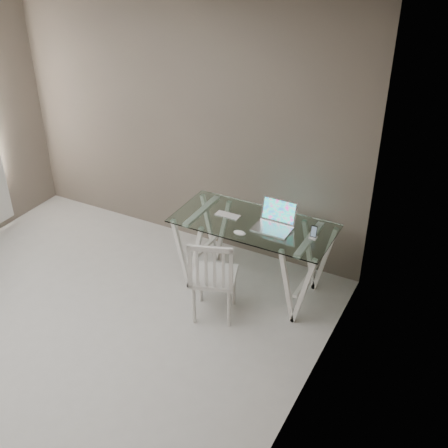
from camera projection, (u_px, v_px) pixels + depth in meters
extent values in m
plane|color=beige|center=(52.00, 357.00, 4.74)|extent=(4.50, 4.50, 0.00)
cube|color=#695E52|center=(184.00, 121.00, 5.76)|extent=(4.00, 0.02, 2.70)
cube|color=#695E52|center=(278.00, 300.00, 3.25)|extent=(0.02, 4.50, 2.70)
cube|color=silver|center=(253.00, 223.00, 5.19)|extent=(1.50, 0.70, 0.01)
cube|color=white|center=(203.00, 243.00, 5.60)|extent=(0.24, 0.62, 0.72)
cube|color=white|center=(306.00, 273.00, 5.16)|extent=(0.24, 0.62, 0.72)
cube|color=silver|center=(214.00, 276.00, 5.02)|extent=(0.50, 0.50, 0.04)
cylinder|color=silver|center=(194.00, 305.00, 5.02)|extent=(0.03, 0.03, 0.40)
cylinder|color=silver|center=(229.00, 308.00, 4.98)|extent=(0.03, 0.03, 0.40)
cylinder|color=silver|center=(201.00, 284.00, 5.29)|extent=(0.03, 0.03, 0.40)
cylinder|color=silver|center=(234.00, 287.00, 5.25)|extent=(0.03, 0.03, 0.40)
cube|color=silver|center=(210.00, 268.00, 4.75)|extent=(0.38, 0.15, 0.44)
cube|color=silver|center=(272.00, 229.00, 5.08)|extent=(0.34, 0.24, 0.02)
cube|color=#19D899|center=(279.00, 211.00, 5.13)|extent=(0.34, 0.07, 0.22)
cube|color=silver|center=(228.00, 215.00, 5.30)|extent=(0.25, 0.11, 0.01)
ellipsoid|color=white|center=(240.00, 233.00, 5.00)|extent=(0.12, 0.07, 0.04)
cube|color=white|center=(313.00, 238.00, 4.95)|extent=(0.07, 0.07, 0.01)
cube|color=black|center=(314.00, 231.00, 4.93)|extent=(0.05, 0.03, 0.11)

